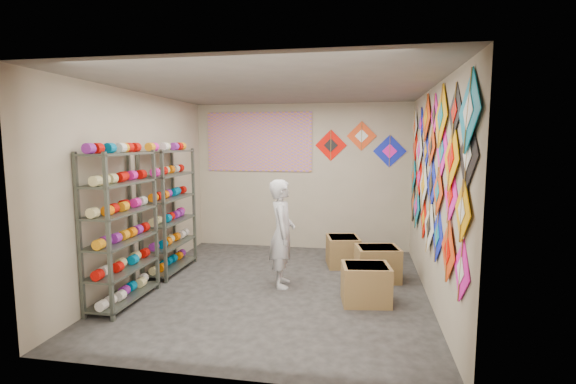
% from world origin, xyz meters
% --- Properties ---
extents(ground, '(4.50, 4.50, 0.00)m').
position_xyz_m(ground, '(0.00, 0.00, 0.00)').
color(ground, black).
extents(room_walls, '(4.50, 4.50, 4.50)m').
position_xyz_m(room_walls, '(0.00, 0.00, 1.64)').
color(room_walls, tan).
rests_on(room_walls, ground).
extents(shelf_rack_front, '(0.40, 1.10, 1.90)m').
position_xyz_m(shelf_rack_front, '(-1.78, -0.85, 0.95)').
color(shelf_rack_front, '#4C5147').
rests_on(shelf_rack_front, ground).
extents(shelf_rack_back, '(0.40, 1.10, 1.90)m').
position_xyz_m(shelf_rack_back, '(-1.78, 0.45, 0.95)').
color(shelf_rack_back, '#4C5147').
rests_on(shelf_rack_back, ground).
extents(string_spools, '(0.12, 2.36, 0.12)m').
position_xyz_m(string_spools, '(-1.78, -0.20, 1.05)').
color(string_spools, '#FC1CA9').
rests_on(string_spools, ground).
extents(kite_wall_display, '(0.06, 4.24, 2.05)m').
position_xyz_m(kite_wall_display, '(1.98, -0.01, 1.63)').
color(kite_wall_display, '#F51AB0').
rests_on(kite_wall_display, room_walls).
extents(back_wall_kites, '(1.63, 0.02, 0.83)m').
position_xyz_m(back_wall_kites, '(1.09, 2.24, 1.95)').
color(back_wall_kites, '#F20900').
rests_on(back_wall_kites, room_walls).
extents(poster, '(2.00, 0.01, 1.10)m').
position_xyz_m(poster, '(-0.80, 2.23, 2.00)').
color(poster, '#8F54B7').
rests_on(poster, room_walls).
extents(shopkeeper, '(0.66, 0.53, 1.49)m').
position_xyz_m(shopkeeper, '(0.05, 0.11, 0.75)').
color(shopkeeper, beige).
rests_on(shopkeeper, ground).
extents(carton_a, '(0.64, 0.56, 0.48)m').
position_xyz_m(carton_a, '(1.20, -0.33, 0.24)').
color(carton_a, olive).
rests_on(carton_a, ground).
extents(carton_b, '(0.68, 0.60, 0.49)m').
position_xyz_m(carton_b, '(1.37, 0.58, 0.25)').
color(carton_b, olive).
rests_on(carton_b, ground).
extents(carton_c, '(0.60, 0.63, 0.48)m').
position_xyz_m(carton_c, '(0.84, 1.20, 0.24)').
color(carton_c, olive).
rests_on(carton_c, ground).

